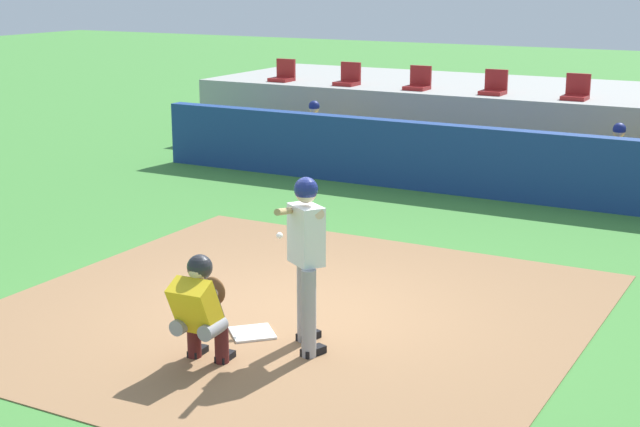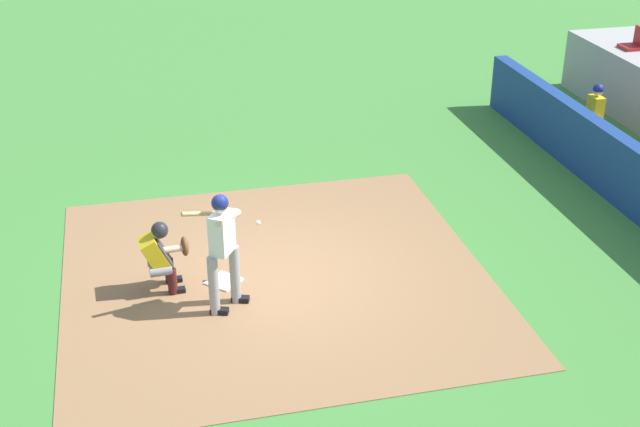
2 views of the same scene
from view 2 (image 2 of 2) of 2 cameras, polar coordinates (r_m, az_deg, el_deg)
name	(u,v)px [view 2 (image 2 of 2)]	position (r m, az deg, el deg)	size (l,w,h in m)	color
ground_plane	(276,276)	(13.23, -2.96, -4.19)	(80.00, 80.00, 0.00)	#428438
dirt_infield	(276,276)	(13.23, -2.96, -4.17)	(6.40, 6.40, 0.01)	#936B47
home_plate	(224,281)	(13.12, -6.40, -4.49)	(0.44, 0.44, 0.02)	white
batter_at_plate	(223,244)	(12.02, -6.48, -2.06)	(0.54, 0.91, 1.80)	#99999E
catcher_crouched	(162,253)	(12.80, -10.43, -2.63)	(0.50, 1.80, 1.13)	gray
dugout_player_0	(589,113)	(18.70, 17.46, 6.37)	(0.49, 0.70, 1.30)	#939399
stadium_seat_0	(635,43)	(21.00, 20.20, 10.60)	(0.46, 0.46, 0.48)	#A51E1E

